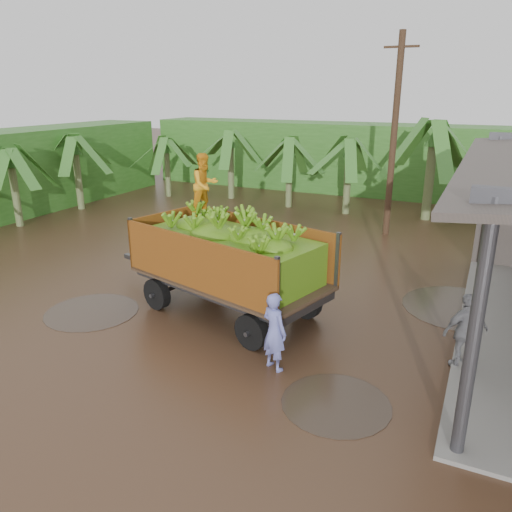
{
  "coord_description": "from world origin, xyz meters",
  "views": [
    {
      "loc": [
        5.21,
        -10.67,
        5.29
      ],
      "look_at": [
        0.26,
        -0.2,
        1.41
      ],
      "focal_mm": 35.0,
      "sensor_mm": 36.0,
      "label": 1
    }
  ],
  "objects_px": {
    "man_blue": "(274,332)",
    "man_grey": "(465,332)",
    "banana_trailer": "(229,257)",
    "utility_pole": "(394,137)"
  },
  "relations": [
    {
      "from": "banana_trailer",
      "to": "man_grey",
      "type": "bearing_deg",
      "value": 11.98
    },
    {
      "from": "utility_pole",
      "to": "man_blue",
      "type": "bearing_deg",
      "value": -90.17
    },
    {
      "from": "man_blue",
      "to": "man_grey",
      "type": "bearing_deg",
      "value": -130.36
    },
    {
      "from": "man_grey",
      "to": "utility_pole",
      "type": "distance_m",
      "value": 10.15
    },
    {
      "from": "man_blue",
      "to": "man_grey",
      "type": "height_order",
      "value": "man_blue"
    },
    {
      "from": "banana_trailer",
      "to": "man_grey",
      "type": "height_order",
      "value": "banana_trailer"
    },
    {
      "from": "banana_trailer",
      "to": "man_blue",
      "type": "xyz_separation_m",
      "value": [
        2.03,
        -1.93,
        -0.64
      ]
    },
    {
      "from": "man_blue",
      "to": "man_grey",
      "type": "xyz_separation_m",
      "value": [
        3.37,
        1.62,
        -0.02
      ]
    },
    {
      "from": "man_grey",
      "to": "utility_pole",
      "type": "relative_size",
      "value": 0.22
    },
    {
      "from": "man_blue",
      "to": "utility_pole",
      "type": "height_order",
      "value": "utility_pole"
    }
  ]
}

